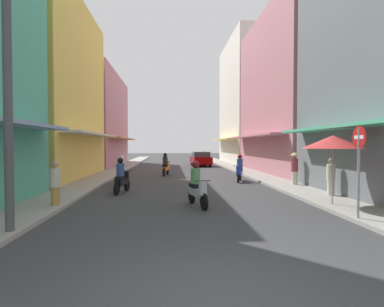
{
  "coord_description": "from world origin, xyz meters",
  "views": [
    {
      "loc": [
        -0.76,
        -3.97,
        2.14
      ],
      "look_at": [
        0.77,
        17.24,
        1.54
      ],
      "focal_mm": 28.71,
      "sensor_mm": 36.0,
      "label": 1
    }
  ],
  "objects_px": {
    "utility_pole": "(7,64)",
    "street_sign_no_entry": "(359,160)",
    "pedestrian_crossing": "(331,178)",
    "motorbike_blue": "(239,169)",
    "motorbike_green": "(204,158)",
    "parked_car": "(201,159)",
    "motorbike_black": "(122,177)",
    "motorbike_silver": "(197,186)",
    "motorbike_orange": "(166,165)",
    "motorbike_red": "(122,171)",
    "pedestrian_midway": "(295,167)",
    "pedestrian_far": "(55,185)",
    "vendor_umbrella": "(333,142)"
  },
  "relations": [
    {
      "from": "motorbike_black",
      "to": "motorbike_red",
      "type": "xyz_separation_m",
      "value": [
        -0.46,
        3.02,
        0.0
      ]
    },
    {
      "from": "motorbike_green",
      "to": "utility_pole",
      "type": "xyz_separation_m",
      "value": [
        -7.6,
        -26.72,
        3.3
      ]
    },
    {
      "from": "pedestrian_far",
      "to": "motorbike_red",
      "type": "bearing_deg",
      "value": 78.82
    },
    {
      "from": "motorbike_blue",
      "to": "street_sign_no_entry",
      "type": "bearing_deg",
      "value": -83.29
    },
    {
      "from": "pedestrian_far",
      "to": "utility_pole",
      "type": "height_order",
      "value": "utility_pole"
    },
    {
      "from": "motorbike_black",
      "to": "motorbike_silver",
      "type": "bearing_deg",
      "value": -46.16
    },
    {
      "from": "motorbike_silver",
      "to": "street_sign_no_entry",
      "type": "bearing_deg",
      "value": -30.63
    },
    {
      "from": "motorbike_red",
      "to": "motorbike_green",
      "type": "height_order",
      "value": "same"
    },
    {
      "from": "parked_car",
      "to": "vendor_umbrella",
      "type": "distance_m",
      "value": 20.95
    },
    {
      "from": "motorbike_orange",
      "to": "pedestrian_crossing",
      "type": "relative_size",
      "value": 1.11
    },
    {
      "from": "motorbike_red",
      "to": "pedestrian_midway",
      "type": "height_order",
      "value": "pedestrian_midway"
    },
    {
      "from": "motorbike_orange",
      "to": "street_sign_no_entry",
      "type": "relative_size",
      "value": 0.68
    },
    {
      "from": "motorbike_orange",
      "to": "pedestrian_midway",
      "type": "xyz_separation_m",
      "value": [
        6.65,
        -6.21,
        0.29
      ]
    },
    {
      "from": "motorbike_red",
      "to": "vendor_umbrella",
      "type": "xyz_separation_m",
      "value": [
        8.11,
        -6.74,
        1.53
      ]
    },
    {
      "from": "pedestrian_midway",
      "to": "utility_pole",
      "type": "xyz_separation_m",
      "value": [
        -10.11,
        -7.79,
        3.02
      ]
    },
    {
      "from": "motorbike_green",
      "to": "utility_pole",
      "type": "bearing_deg",
      "value": -105.88
    },
    {
      "from": "motorbike_blue",
      "to": "pedestrian_midway",
      "type": "bearing_deg",
      "value": -45.52
    },
    {
      "from": "motorbike_blue",
      "to": "pedestrian_midway",
      "type": "height_order",
      "value": "pedestrian_midway"
    },
    {
      "from": "motorbike_green",
      "to": "pedestrian_far",
      "type": "height_order",
      "value": "pedestrian_far"
    },
    {
      "from": "motorbike_orange",
      "to": "motorbike_red",
      "type": "height_order",
      "value": "same"
    },
    {
      "from": "vendor_umbrella",
      "to": "motorbike_red",
      "type": "bearing_deg",
      "value": 140.28
    },
    {
      "from": "pedestrian_crossing",
      "to": "motorbike_blue",
      "type": "bearing_deg",
      "value": 112.62
    },
    {
      "from": "motorbike_orange",
      "to": "pedestrian_crossing",
      "type": "xyz_separation_m",
      "value": [
        6.74,
        -9.61,
        0.1
      ]
    },
    {
      "from": "pedestrian_crossing",
      "to": "motorbike_black",
      "type": "bearing_deg",
      "value": 167.38
    },
    {
      "from": "pedestrian_crossing",
      "to": "vendor_umbrella",
      "type": "distance_m",
      "value": 2.48
    },
    {
      "from": "motorbike_green",
      "to": "street_sign_no_entry",
      "type": "distance_m",
      "value": 26.16
    },
    {
      "from": "utility_pole",
      "to": "street_sign_no_entry",
      "type": "bearing_deg",
      "value": 3.92
    },
    {
      "from": "parked_car",
      "to": "pedestrian_far",
      "type": "distance_m",
      "value": 21.41
    },
    {
      "from": "vendor_umbrella",
      "to": "utility_pole",
      "type": "distance_m",
      "value": 9.78
    },
    {
      "from": "parked_car",
      "to": "pedestrian_far",
      "type": "relative_size",
      "value": 2.62
    },
    {
      "from": "motorbike_black",
      "to": "vendor_umbrella",
      "type": "xyz_separation_m",
      "value": [
        7.64,
        -3.72,
        1.53
      ]
    },
    {
      "from": "pedestrian_midway",
      "to": "vendor_umbrella",
      "type": "distance_m",
      "value": 5.41
    },
    {
      "from": "motorbike_red",
      "to": "motorbike_green",
      "type": "bearing_deg",
      "value": 69.66
    },
    {
      "from": "motorbike_orange",
      "to": "parked_car",
      "type": "relative_size",
      "value": 0.43
    },
    {
      "from": "motorbike_red",
      "to": "motorbike_green",
      "type": "distance_m",
      "value": 18.55
    },
    {
      "from": "pedestrian_crossing",
      "to": "vendor_umbrella",
      "type": "xyz_separation_m",
      "value": [
        -0.93,
        -1.8,
        1.43
      ]
    },
    {
      "from": "motorbike_black",
      "to": "motorbike_green",
      "type": "distance_m",
      "value": 21.27
    },
    {
      "from": "vendor_umbrella",
      "to": "street_sign_no_entry",
      "type": "height_order",
      "value": "street_sign_no_entry"
    },
    {
      "from": "motorbike_black",
      "to": "motorbike_silver",
      "type": "xyz_separation_m",
      "value": [
        3.07,
        -3.2,
        0.0
      ]
    },
    {
      "from": "motorbike_orange",
      "to": "motorbike_black",
      "type": "xyz_separation_m",
      "value": [
        -1.84,
        -7.69,
        0.0
      ]
    },
    {
      "from": "motorbike_red",
      "to": "pedestrian_midway",
      "type": "distance_m",
      "value": 9.09
    },
    {
      "from": "parked_car",
      "to": "motorbike_green",
      "type": "bearing_deg",
      "value": 77.37
    },
    {
      "from": "utility_pole",
      "to": "pedestrian_crossing",
      "type": "bearing_deg",
      "value": 23.31
    },
    {
      "from": "utility_pole",
      "to": "motorbike_black",
      "type": "bearing_deg",
      "value": 75.59
    },
    {
      "from": "motorbike_silver",
      "to": "pedestrian_midway",
      "type": "distance_m",
      "value": 7.16
    },
    {
      "from": "motorbike_orange",
      "to": "pedestrian_midway",
      "type": "distance_m",
      "value": 9.1
    },
    {
      "from": "motorbike_red",
      "to": "pedestrian_far",
      "type": "relative_size",
      "value": 1.12
    },
    {
      "from": "parked_car",
      "to": "motorbike_orange",
      "type": "bearing_deg",
      "value": -109.92
    },
    {
      "from": "motorbike_orange",
      "to": "pedestrian_far",
      "type": "relative_size",
      "value": 1.12
    },
    {
      "from": "motorbike_black",
      "to": "utility_pole",
      "type": "bearing_deg",
      "value": -104.41
    }
  ]
}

